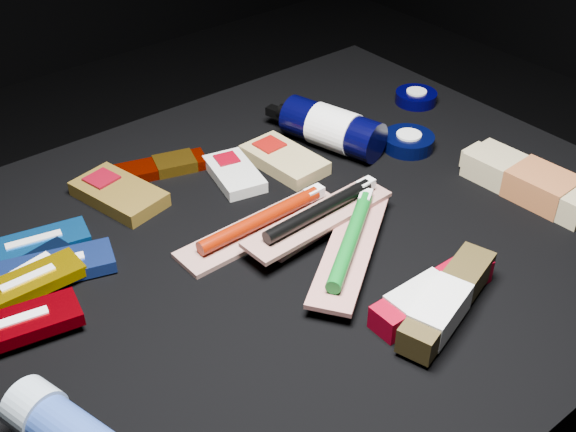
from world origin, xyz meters
TOP-DOWN VIEW (x-y plane):
  - cloth_table at (0.00, 0.00)m, footprint 0.98×0.78m
  - luna_bar_0 at (-0.26, 0.17)m, footprint 0.14×0.08m
  - luna_bar_1 at (-0.26, 0.11)m, footprint 0.15×0.09m
  - luna_bar_2 at (-0.28, 0.13)m, footprint 0.12×0.07m
  - luna_bar_3 at (-0.29, 0.10)m, footprint 0.12×0.05m
  - luna_bar_4 at (-0.33, 0.04)m, footprint 0.14×0.07m
  - clif_bar_0 at (-0.12, 0.21)m, footprint 0.10×0.14m
  - clif_bar_1 at (0.03, 0.15)m, footprint 0.08×0.12m
  - clif_bar_2 at (0.11, 0.14)m, footprint 0.08×0.13m
  - power_bar at (-0.04, 0.23)m, footprint 0.14×0.08m
  - lotion_bottle at (0.20, 0.13)m, footprint 0.10×0.20m
  - cream_tin_upper at (0.40, 0.15)m, footprint 0.07×0.07m
  - cream_tin_lower at (0.28, 0.05)m, footprint 0.08×0.08m
  - bodywash_bottle at (0.32, -0.14)m, footprint 0.07×0.19m
  - deodorant_stick at (-0.35, -0.13)m, footprint 0.08×0.13m
  - toothbrush_pack_0 at (-0.01, 0.03)m, footprint 0.24×0.06m
  - toothbrush_pack_1 at (0.06, -0.01)m, footprint 0.21×0.07m
  - toothbrush_pack_2 at (0.04, -0.08)m, footprint 0.22×0.18m
  - toothbrush_pack_3 at (0.04, -0.02)m, footprint 0.22×0.06m
  - toothpaste_carton_red at (0.05, -0.20)m, footprint 0.17×0.04m
  - toothpaste_carton_green at (0.04, -0.23)m, footprint 0.18×0.09m

SIDE VIEW (x-z plane):
  - cloth_table at x=0.00m, z-range 0.00..0.40m
  - power_bar at x=-0.04m, z-range 0.40..0.42m
  - luna_bar_0 at x=-0.26m, z-range 0.40..0.42m
  - clif_bar_1 at x=0.03m, z-range 0.40..0.42m
  - toothbrush_pack_0 at x=-0.01m, z-range 0.40..0.42m
  - cream_tin_upper at x=0.40m, z-range 0.40..0.42m
  - clif_bar_2 at x=0.11m, z-range 0.40..0.42m
  - clif_bar_0 at x=-0.12m, z-range 0.40..0.42m
  - luna_bar_1 at x=-0.26m, z-range 0.40..0.42m
  - cream_tin_lower at x=0.28m, z-range 0.40..0.42m
  - luna_bar_2 at x=-0.28m, z-range 0.40..0.42m
  - luna_bar_3 at x=-0.29m, z-range 0.41..0.42m
  - toothbrush_pack_1 at x=0.06m, z-range 0.40..0.43m
  - toothpaste_carton_red at x=0.05m, z-range 0.40..0.43m
  - luna_bar_4 at x=-0.33m, z-range 0.41..0.43m
  - bodywash_bottle at x=0.32m, z-range 0.40..0.44m
  - toothpaste_carton_green at x=0.04m, z-range 0.41..0.44m
  - toothbrush_pack_2 at x=0.04m, z-range 0.41..0.44m
  - deodorant_stick at x=-0.35m, z-range 0.40..0.45m
  - toothbrush_pack_3 at x=0.04m, z-range 0.42..0.44m
  - lotion_bottle at x=0.20m, z-range 0.40..0.46m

